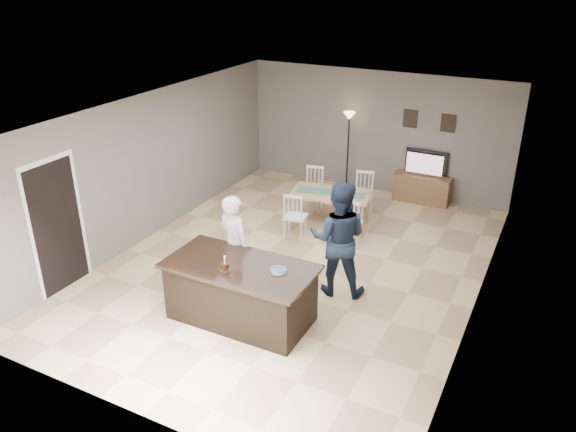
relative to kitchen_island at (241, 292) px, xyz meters
The scene contains 14 objects.
floor 1.86m from the kitchen_island, 90.00° to the left, with size 8.00×8.00×0.00m, color #D5B688.
room_shell 2.18m from the kitchen_island, 90.00° to the left, with size 8.00×8.00×8.00m.
kitchen_island is the anchor object (origin of this frame).
tv_console 5.70m from the kitchen_island, 77.84° to the left, with size 1.20×0.40×0.60m, color brown.
television 5.78m from the kitchen_island, 77.99° to the left, with size 0.91×0.12×0.53m, color black.
tv_screen_glow 5.70m from the kitchen_island, 77.82° to the left, with size 0.78×0.78×0.00m, color orange.
picture_frames 6.03m from the kitchen_island, 78.74° to the left, with size 1.10×0.02×0.38m.
doorway 3.14m from the kitchen_island, behind, with size 0.00×2.10×2.65m.
woman 0.83m from the kitchen_island, 128.02° to the left, with size 0.61×0.40×1.66m, color silver.
man 1.72m from the kitchen_island, 54.79° to the left, with size 0.91×0.71×1.86m, color #182235.
birthday_cake 0.55m from the kitchen_island, 116.99° to the right, with size 0.15×0.15×0.23m.
plate_stack 0.74m from the kitchen_island, ahead, with size 0.23×0.23×0.04m.
dining_table 3.50m from the kitchen_island, 91.40° to the left, with size 1.74×1.96×0.93m.
floor_lamp 5.69m from the kitchen_island, 95.73° to the left, with size 0.27×0.27×1.79m.
Camera 1 is at (3.75, -7.66, 4.82)m, focal length 35.00 mm.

